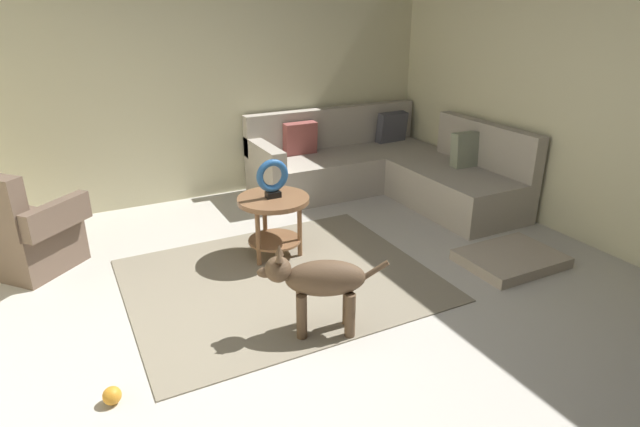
{
  "coord_description": "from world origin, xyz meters",
  "views": [
    {
      "loc": [
        -1.25,
        -2.7,
        2.05
      ],
      "look_at": [
        0.45,
        0.6,
        0.55
      ],
      "focal_mm": 29.61,
      "sensor_mm": 36.0,
      "label": 1
    }
  ],
  "objects": [
    {
      "name": "sectional_couch",
      "position": [
        1.99,
        2.01,
        0.29
      ],
      "size": [
        2.2,
        2.25,
        0.88
      ],
      "color": "#B2A899",
      "rests_on": "ground_plane"
    },
    {
      "name": "dog",
      "position": [
        0.1,
        -0.06,
        0.38
      ],
      "size": [
        0.79,
        0.42,
        0.63
      ],
      "rotation": [
        0.0,
        0.0,
        1.15
      ],
      "color": "brown",
      "rests_on": "ground_plane"
    },
    {
      "name": "area_rug",
      "position": [
        0.15,
        0.7,
        0.01
      ],
      "size": [
        2.3,
        1.9,
        0.01
      ],
      "primitive_type": "cube",
      "color": "gray",
      "rests_on": "ground_plane"
    },
    {
      "name": "dog_toy_ball",
      "position": [
        -1.21,
        -0.14,
        0.05
      ],
      "size": [
        0.1,
        0.1,
        0.1
      ],
      "primitive_type": "sphere",
      "color": "orange",
      "rests_on": "ground_plane"
    },
    {
      "name": "torus_sculpture",
      "position": [
        0.28,
        1.12,
        0.71
      ],
      "size": [
        0.28,
        0.08,
        0.33
      ],
      "color": "black",
      "rests_on": "side_table"
    },
    {
      "name": "armchair",
      "position": [
        -1.6,
        1.8,
        0.32
      ],
      "size": [
        0.98,
        1.0,
        0.88
      ],
      "rotation": [
        0.0,
        0.0,
        -0.84
      ],
      "color": "brown",
      "rests_on": "ground_plane"
    },
    {
      "name": "wall_right",
      "position": [
        2.94,
        0.0,
        1.35
      ],
      "size": [
        0.12,
        6.0,
        2.7
      ],
      "primitive_type": "cube",
      "color": "beige",
      "rests_on": "ground_plane"
    },
    {
      "name": "ground_plane",
      "position": [
        0.0,
        0.0,
        -0.05
      ],
      "size": [
        6.0,
        6.0,
        0.1
      ],
      "primitive_type": "cube",
      "color": "beige"
    },
    {
      "name": "dog_bed_mat",
      "position": [
        1.98,
        0.08,
        0.04
      ],
      "size": [
        0.8,
        0.6,
        0.09
      ],
      "primitive_type": "cube",
      "color": "#B2A38E",
      "rests_on": "ground_plane"
    },
    {
      "name": "wall_back",
      "position": [
        0.0,
        2.94,
        1.35
      ],
      "size": [
        6.0,
        0.12,
        2.7
      ],
      "primitive_type": "cube",
      "color": "beige",
      "rests_on": "ground_plane"
    },
    {
      "name": "side_table",
      "position": [
        0.28,
        1.12,
        0.42
      ],
      "size": [
        0.6,
        0.6,
        0.54
      ],
      "color": "brown",
      "rests_on": "ground_plane"
    }
  ]
}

